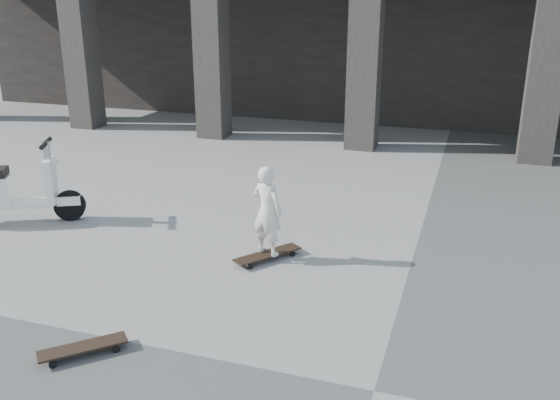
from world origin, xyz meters
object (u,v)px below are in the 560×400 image
(skateboard_spare, at_px, (83,348))
(child, at_px, (267,211))
(scooter, at_px, (0,192))
(longboard, at_px, (268,255))

(skateboard_spare, height_order, child, child)
(skateboard_spare, bearing_deg, scooter, 97.29)
(child, bearing_deg, longboard, -46.46)
(longboard, xyz_separation_m, scooter, (-4.15, -0.02, 0.41))
(longboard, bearing_deg, scooter, 126.39)
(scooter, bearing_deg, child, -27.18)
(child, bearing_deg, skateboard_spare, 86.97)
(longboard, relative_size, child, 0.76)
(skateboard_spare, xyz_separation_m, child, (0.93, 2.55, 0.60))
(skateboard_spare, bearing_deg, child, 25.44)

